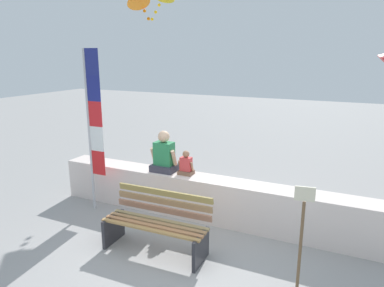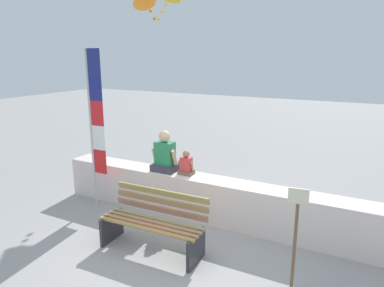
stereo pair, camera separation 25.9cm
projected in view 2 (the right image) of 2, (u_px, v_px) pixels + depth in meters
name	position (u px, v px, depth m)	size (l,w,h in m)	color
ground_plane	(171.00, 256.00, 5.17)	(40.00, 40.00, 0.00)	gray
seawall_ledge	(210.00, 199.00, 6.25)	(6.14, 0.49, 0.77)	silver
park_bench	(154.00, 223.00, 5.29)	(1.63, 0.65, 0.88)	#A57C48
person_adult	(165.00, 155.00, 6.53)	(0.50, 0.37, 0.77)	#353644
person_child	(186.00, 165.00, 6.36)	(0.29, 0.21, 0.45)	brown
flag_banner	(95.00, 121.00, 6.43)	(0.33, 0.05, 3.01)	#B7B7BC
sign_post	(296.00, 233.00, 4.21)	(0.24, 0.06, 1.38)	brown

